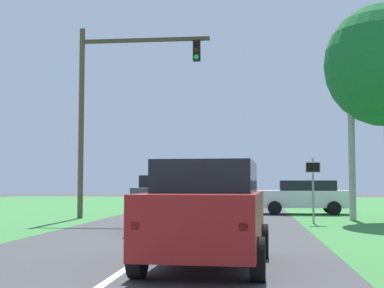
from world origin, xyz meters
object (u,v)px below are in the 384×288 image
pickup_truck_lead (170,201)px  utility_pole_right (351,120)px  red_suv_near (208,211)px  keep_moving_sign (313,182)px  crossing_suv_far (304,196)px  traffic_light (111,96)px

pickup_truck_lead → utility_pole_right: size_ratio=0.59×
red_suv_near → keep_moving_sign: keep_moving_sign is taller
red_suv_near → utility_pole_right: (5.02, 13.40, 3.18)m
pickup_truck_lead → crossing_suv_far: (5.36, 9.64, -0.05)m
keep_moving_sign → utility_pole_right: utility_pole_right is taller
traffic_light → keep_moving_sign: 9.64m
utility_pole_right → pickup_truck_lead: bearing=-143.3°
crossing_suv_far → red_suv_near: bearing=-100.8°
traffic_light → crossing_suv_far: (8.81, 4.42, -4.56)m
red_suv_near → crossing_suv_far: size_ratio=0.99×
traffic_light → utility_pole_right: (10.44, -0.01, -1.23)m
red_suv_near → crossing_suv_far: 18.15m
traffic_light → crossing_suv_far: size_ratio=1.85×
pickup_truck_lead → traffic_light: (-3.46, 5.23, 4.51)m
red_suv_near → crossing_suv_far: bearing=79.2°
red_suv_near → utility_pole_right: bearing=69.5°
traffic_light → keep_moving_sign: bearing=-13.5°
crossing_suv_far → traffic_light: bearing=-153.4°
red_suv_near → pickup_truck_lead: (-1.96, 8.19, -0.10)m
utility_pole_right → keep_moving_sign: bearing=-131.9°
crossing_suv_far → utility_pole_right: (1.63, -4.43, 3.33)m
pickup_truck_lead → keep_moving_sign: 6.07m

